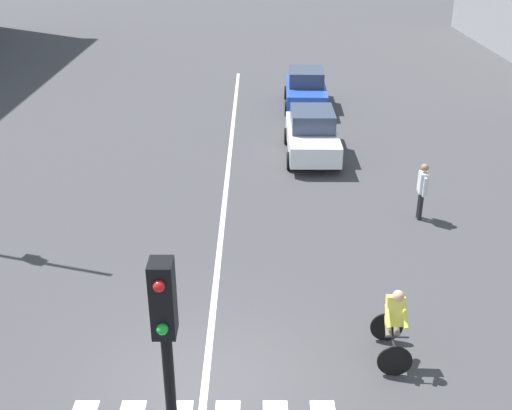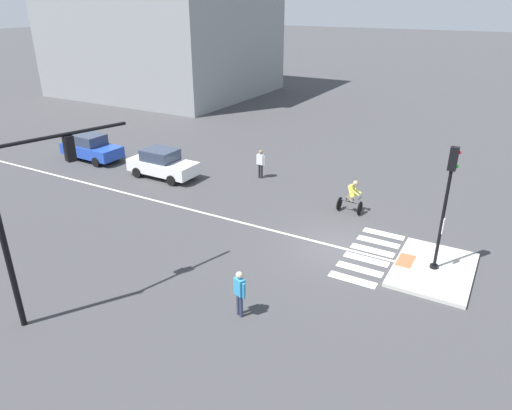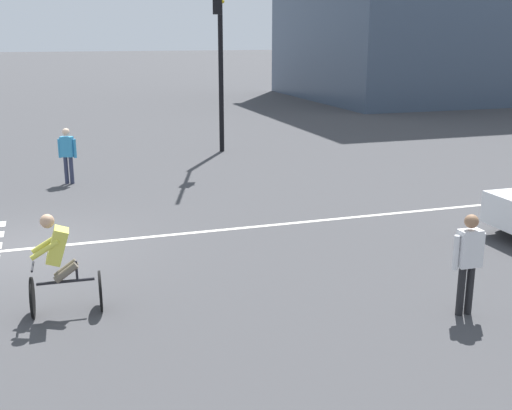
{
  "view_description": "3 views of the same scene",
  "coord_description": "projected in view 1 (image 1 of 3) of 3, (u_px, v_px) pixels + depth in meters",
  "views": [
    {
      "loc": [
        0.92,
        -8.9,
        7.99
      ],
      "look_at": [
        0.89,
        4.83,
        1.4
      ],
      "focal_mm": 43.45,
      "sensor_mm": 36.0,
      "label": 1
    },
    {
      "loc": [
        -16.64,
        -5.43,
        9.58
      ],
      "look_at": [
        -0.15,
        3.92,
        1.13
      ],
      "focal_mm": 32.77,
      "sensor_mm": 36.0,
      "label": 2
    },
    {
      "loc": [
        13.5,
        0.73,
        4.38
      ],
      "look_at": [
        1.16,
        4.78,
        0.87
      ],
      "focal_mm": 44.77,
      "sensor_mm": 36.0,
      "label": 3
    }
  ],
  "objects": [
    {
      "name": "ground_plane",
      "position": [
        208.0,
        385.0,
        11.48
      ],
      "size": [
        300.0,
        300.0,
        0.0
      ],
      "primitive_type": "plane",
      "color": "#3D3D3F"
    },
    {
      "name": "lane_centre_line",
      "position": [
        229.0,
        175.0,
        20.49
      ],
      "size": [
        0.14,
        28.0,
        0.01
      ],
      "primitive_type": "cube",
      "color": "silver",
      "rests_on": "ground"
    },
    {
      "name": "car_blue_eastbound_distant",
      "position": [
        307.0,
        89.0,
        27.24
      ],
      "size": [
        1.96,
        4.16,
        1.64
      ],
      "color": "#2347B7",
      "rests_on": "ground"
    },
    {
      "name": "pedestrian_waiting_far_side",
      "position": [
        424.0,
        187.0,
        17.22
      ],
      "size": [
        0.23,
        0.55,
        1.67
      ],
      "color": "black",
      "rests_on": "ground"
    },
    {
      "name": "car_white_eastbound_far",
      "position": [
        313.0,
        134.0,
        21.82
      ],
      "size": [
        1.87,
        4.11,
        1.64
      ],
      "color": "white",
      "rests_on": "ground"
    },
    {
      "name": "cyclist",
      "position": [
        395.0,
        323.0,
        11.76
      ],
      "size": [
        0.71,
        1.12,
        1.68
      ],
      "color": "black",
      "rests_on": "ground"
    }
  ]
}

